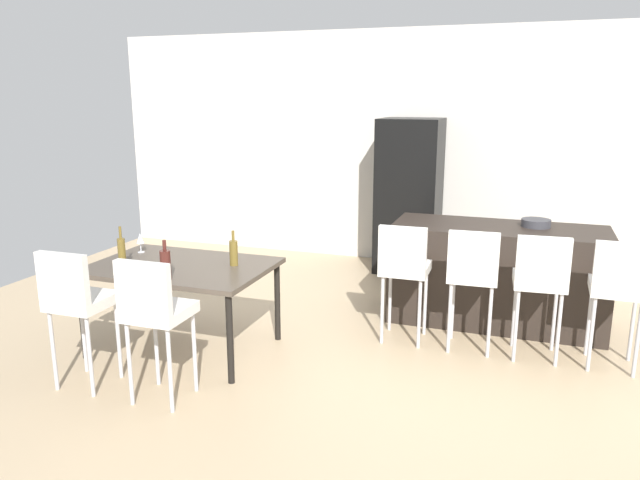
% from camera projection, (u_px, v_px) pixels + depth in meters
% --- Properties ---
extents(ground_plane, '(10.00, 10.00, 0.00)m').
position_uv_depth(ground_plane, '(445.00, 364.00, 4.84)').
color(ground_plane, tan).
extents(back_wall, '(10.00, 0.12, 2.90)m').
position_uv_depth(back_wall, '(487.00, 151.00, 7.27)').
color(back_wall, beige).
rests_on(back_wall, ground_plane).
extents(kitchen_island, '(1.94, 0.80, 0.92)m').
position_uv_depth(kitchen_island, '(497.00, 274.00, 5.67)').
color(kitchen_island, black).
rests_on(kitchen_island, ground_plane).
extents(bar_chair_left, '(0.41, 0.41, 1.05)m').
position_uv_depth(bar_chair_left, '(404.00, 265.00, 5.13)').
color(bar_chair_left, silver).
rests_on(bar_chair_left, ground_plane).
extents(bar_chair_middle, '(0.42, 0.42, 1.05)m').
position_uv_depth(bar_chair_middle, '(473.00, 271.00, 4.95)').
color(bar_chair_middle, silver).
rests_on(bar_chair_middle, ground_plane).
extents(bar_chair_right, '(0.43, 0.43, 1.05)m').
position_uv_depth(bar_chair_right, '(540.00, 277.00, 4.78)').
color(bar_chair_right, silver).
rests_on(bar_chair_right, ground_plane).
extents(bar_chair_far, '(0.41, 0.41, 1.05)m').
position_uv_depth(bar_chair_far, '(619.00, 284.00, 4.59)').
color(bar_chair_far, silver).
rests_on(bar_chair_far, ground_plane).
extents(dining_table, '(1.46, 1.00, 0.74)m').
position_uv_depth(dining_table, '(181.00, 272.00, 4.99)').
color(dining_table, '#4C4238').
rests_on(dining_table, ground_plane).
extents(dining_chair_near, '(0.40, 0.40, 1.05)m').
position_uv_depth(dining_chair_near, '(76.00, 297.00, 4.30)').
color(dining_chair_near, silver).
rests_on(dining_chair_near, ground_plane).
extents(dining_chair_far, '(0.40, 0.40, 1.05)m').
position_uv_depth(dining_chair_far, '(154.00, 308.00, 4.09)').
color(dining_chair_far, silver).
rests_on(dining_chair_far, ground_plane).
extents(wine_bottle_left, '(0.07, 0.07, 0.29)m').
position_uv_depth(wine_bottle_left, '(234.00, 252.00, 4.93)').
color(wine_bottle_left, brown).
rests_on(wine_bottle_left, dining_table).
extents(wine_bottle_end, '(0.08, 0.08, 0.31)m').
position_uv_depth(wine_bottle_end, '(166.00, 264.00, 4.55)').
color(wine_bottle_end, '#471E19').
rests_on(wine_bottle_end, dining_table).
extents(wine_bottle_far, '(0.06, 0.06, 0.34)m').
position_uv_depth(wine_bottle_far, '(122.00, 252.00, 4.87)').
color(wine_bottle_far, brown).
rests_on(wine_bottle_far, dining_table).
extents(wine_glass_middle, '(0.07, 0.07, 0.17)m').
position_uv_depth(wine_glass_middle, '(140.00, 239.00, 5.34)').
color(wine_glass_middle, silver).
rests_on(wine_glass_middle, dining_table).
extents(refrigerator, '(0.72, 0.68, 1.84)m').
position_uv_depth(refrigerator, '(409.00, 196.00, 7.26)').
color(refrigerator, black).
rests_on(refrigerator, ground_plane).
extents(fruit_bowl, '(0.26, 0.26, 0.07)m').
position_uv_depth(fruit_bowl, '(536.00, 223.00, 5.55)').
color(fruit_bowl, '#333338').
rests_on(fruit_bowl, kitchen_island).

